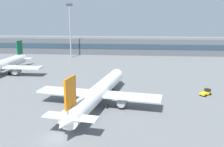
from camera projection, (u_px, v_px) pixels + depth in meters
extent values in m
plane|color=slate|center=(93.00, 82.00, 84.44)|extent=(400.00, 400.00, 0.00)
cube|color=#4C5156|center=(112.00, 46.00, 146.83)|extent=(150.08, 12.00, 9.00)
cube|color=#263847|center=(111.00, 47.00, 140.86)|extent=(142.58, 0.16, 2.80)
cylinder|color=white|center=(99.00, 91.00, 62.09)|extent=(9.79, 36.88, 3.88)
cone|color=white|center=(118.00, 74.00, 81.06)|extent=(4.33, 4.81, 3.68)
cone|color=white|center=(64.00, 124.00, 43.31)|extent=(3.31, 4.27, 2.71)
cube|color=orange|center=(70.00, 92.00, 45.17)|extent=(1.09, 4.49, 5.61)
cube|color=silver|center=(71.00, 117.00, 45.88)|extent=(10.53, 4.48, 0.24)
cube|color=silver|center=(98.00, 94.00, 61.20)|extent=(31.00, 9.80, 0.51)
cylinder|color=gray|center=(122.00, 102.00, 59.99)|extent=(2.54, 3.55, 2.04)
cylinder|color=gray|center=(75.00, 97.00, 63.04)|extent=(2.54, 3.55, 2.04)
cylinder|color=black|center=(112.00, 88.00, 74.85)|extent=(0.57, 1.07, 1.02)
cylinder|color=black|center=(107.00, 106.00, 60.14)|extent=(0.57, 1.07, 1.02)
cylinder|color=black|center=(86.00, 104.00, 61.46)|extent=(0.57, 1.07, 1.02)
cone|color=silver|center=(24.00, 58.00, 112.25)|extent=(2.86, 4.05, 2.81)
cube|color=#0C5933|center=(20.00, 47.00, 108.07)|extent=(0.44, 4.65, 5.81)
cube|color=silver|center=(21.00, 58.00, 109.42)|extent=(10.60, 3.10, 0.25)
cube|color=silver|center=(0.00, 67.00, 93.37)|extent=(31.74, 5.51, 0.53)
cylinder|color=gray|center=(17.00, 71.00, 93.03)|extent=(2.16, 3.41, 2.11)
cylinder|color=black|center=(9.00, 73.00, 94.69)|extent=(0.44, 1.06, 1.06)
cube|color=yellow|center=(206.00, 93.00, 69.85)|extent=(3.64, 3.57, 0.60)
cube|color=black|center=(208.00, 90.00, 70.25)|extent=(1.76, 1.77, 0.90)
cylinder|color=black|center=(210.00, 94.00, 70.05)|extent=(0.68, 0.67, 0.70)
cylinder|color=black|center=(205.00, 93.00, 71.24)|extent=(0.68, 0.67, 0.70)
cylinder|color=black|center=(206.00, 96.00, 68.59)|extent=(0.68, 0.67, 0.70)
cylinder|color=black|center=(200.00, 94.00, 69.79)|extent=(0.68, 0.67, 0.70)
cylinder|color=gray|center=(70.00, 32.00, 131.99)|extent=(0.70, 0.70, 26.61)
cube|color=#333338|center=(69.00, 5.00, 128.91)|extent=(3.20, 0.80, 1.20)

